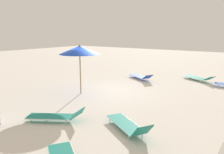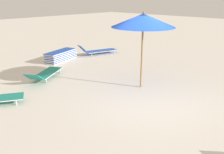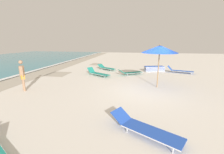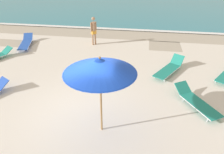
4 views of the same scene
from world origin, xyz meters
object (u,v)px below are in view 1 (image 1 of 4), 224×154
(beach_umbrella, at_px, (80,50))
(sun_lounger_mid_beach_pair_b, at_px, (140,76))
(sun_lounger_near_water_left, at_px, (128,125))
(sun_lounger_mid_beach_solo, at_px, (56,116))
(sun_lounger_beside_umbrella, at_px, (198,78))

(beach_umbrella, bearing_deg, sun_lounger_mid_beach_pair_b, 169.63)
(sun_lounger_near_water_left, bearing_deg, sun_lounger_mid_beach_solo, -42.07)
(sun_lounger_near_water_left, xyz_separation_m, sun_lounger_mid_beach_solo, (0.83, -2.63, -0.01))
(beach_umbrella, bearing_deg, sun_lounger_mid_beach_solo, 28.98)
(sun_lounger_beside_umbrella, relative_size, sun_lounger_near_water_left, 1.06)
(sun_lounger_beside_umbrella, bearing_deg, sun_lounger_mid_beach_pair_b, -31.47)
(sun_lounger_mid_beach_solo, xyz_separation_m, sun_lounger_mid_beach_pair_b, (-8.38, -0.89, -0.00))
(sun_lounger_beside_umbrella, height_order, sun_lounger_mid_beach_pair_b, sun_lounger_mid_beach_pair_b)
(beach_umbrella, distance_m, sun_lounger_beside_umbrella, 8.50)
(beach_umbrella, distance_m, sun_lounger_mid_beach_pair_b, 5.59)
(beach_umbrella, relative_size, sun_lounger_beside_umbrella, 1.13)
(beach_umbrella, xyz_separation_m, sun_lounger_mid_beach_solo, (3.30, 1.83, -2.12))
(sun_lounger_near_water_left, distance_m, sun_lounger_mid_beach_pair_b, 8.34)
(beach_umbrella, bearing_deg, sun_lounger_beside_umbrella, 148.06)
(sun_lounger_near_water_left, height_order, sun_lounger_mid_beach_solo, sun_lounger_near_water_left)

